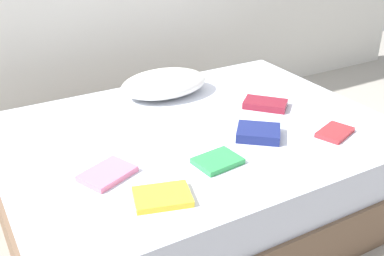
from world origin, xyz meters
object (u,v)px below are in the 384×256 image
(pillow, at_px, (164,83))
(textbook_pink, at_px, (107,174))
(bed, at_px, (197,170))
(textbook_red, at_px, (335,132))
(textbook_navy, at_px, (258,133))
(textbook_green, at_px, (218,161))
(textbook_yellow, at_px, (162,197))
(textbook_maroon, at_px, (265,104))

(pillow, relative_size, textbook_pink, 2.40)
(bed, distance_m, textbook_red, 0.75)
(textbook_navy, bearing_deg, textbook_green, -120.22)
(pillow, bearing_deg, textbook_pink, -131.86)
(textbook_yellow, distance_m, textbook_red, 1.02)
(textbook_pink, distance_m, textbook_green, 0.49)
(pillow, height_order, textbook_navy, pillow)
(pillow, relative_size, textbook_navy, 2.52)
(bed, distance_m, textbook_maroon, 0.55)
(textbook_maroon, xyz_separation_m, textbook_navy, (-0.26, -0.28, 0.00))
(textbook_red, height_order, textbook_navy, textbook_navy)
(textbook_green, xyz_separation_m, textbook_navy, (0.32, 0.12, 0.01))
(textbook_pink, distance_m, textbook_red, 1.16)
(textbook_maroon, height_order, textbook_navy, textbook_navy)
(pillow, height_order, textbook_pink, pillow)
(textbook_pink, height_order, textbook_red, textbook_pink)
(textbook_red, bearing_deg, textbook_pink, 150.18)
(textbook_yellow, relative_size, textbook_green, 1.13)
(pillow, distance_m, textbook_maroon, 0.62)
(textbook_yellow, bearing_deg, pillow, 79.12)
(textbook_pink, distance_m, textbook_maroon, 1.07)
(bed, bearing_deg, textbook_yellow, -132.44)
(textbook_pink, bearing_deg, textbook_yellow, -87.69)
(pillow, distance_m, textbook_green, 0.86)
(textbook_red, bearing_deg, textbook_navy, 134.65)
(bed, distance_m, textbook_pink, 0.66)
(bed, xyz_separation_m, textbook_red, (0.58, -0.41, 0.26))
(pillow, xyz_separation_m, textbook_green, (-0.15, -0.84, -0.06))
(textbook_yellow, height_order, textbook_navy, textbook_navy)
(pillow, relative_size, textbook_maroon, 2.25)
(textbook_pink, height_order, textbook_navy, textbook_navy)
(textbook_pink, distance_m, textbook_navy, 0.79)
(bed, bearing_deg, textbook_red, -35.17)
(textbook_green, bearing_deg, textbook_navy, 13.81)
(bed, distance_m, textbook_navy, 0.43)
(textbook_maroon, bearing_deg, textbook_yellow, -102.77)
(textbook_yellow, xyz_separation_m, textbook_green, (0.34, 0.13, -0.00))
(pillow, xyz_separation_m, textbook_red, (0.52, -0.90, -0.06))
(pillow, xyz_separation_m, textbook_yellow, (-0.50, -0.97, -0.06))
(textbook_maroon, distance_m, textbook_navy, 0.38)
(textbook_navy, bearing_deg, textbook_yellow, -120.14)
(textbook_pink, xyz_separation_m, textbook_red, (1.14, -0.20, -0.00))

